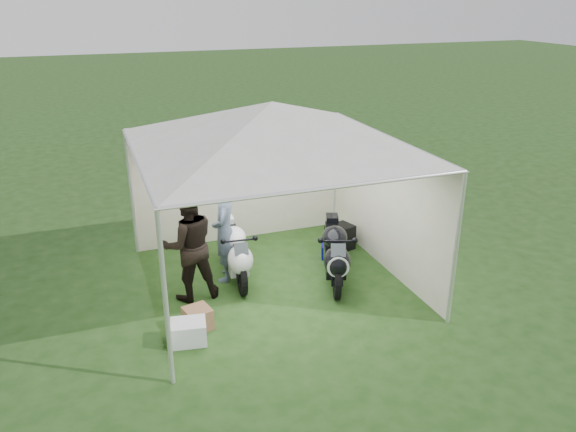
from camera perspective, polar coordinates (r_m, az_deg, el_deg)
name	(u,v)px	position (r m, az deg, el deg)	size (l,w,h in m)	color
ground	(274,283)	(9.39, -1.42, -6.78)	(80.00, 80.00, 0.00)	#1C3B11
canopy_tent	(272,130)	(8.49, -1.65, 8.77)	(5.66, 5.66, 3.00)	silver
motorcycle_white	(236,252)	(9.33, -5.33, -3.62)	(0.51, 1.81, 0.89)	black
motorcycle_black	(335,253)	(9.24, 4.80, -3.72)	(0.90, 1.81, 0.93)	black
paddock_stand	(331,252)	(10.18, 4.38, -3.63)	(0.34, 0.21, 0.26)	#110FD0
person_dark_jacket	(188,244)	(8.70, -10.09, -2.87)	(0.88, 0.69, 1.81)	black
person_blue_jacket	(225,231)	(9.23, -6.45, -1.52)	(0.63, 0.41, 1.71)	slate
equipment_box	(340,237)	(10.51, 5.31, -2.19)	(0.47, 0.38, 0.47)	black
crate_0	(189,332)	(7.96, -10.05, -11.52)	(0.47, 0.37, 0.32)	silver
crate_1	(198,318)	(8.24, -9.15, -10.23)	(0.35, 0.35, 0.32)	brown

